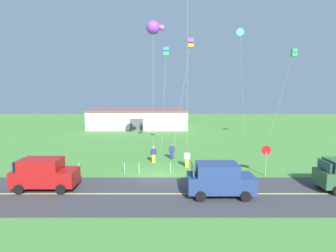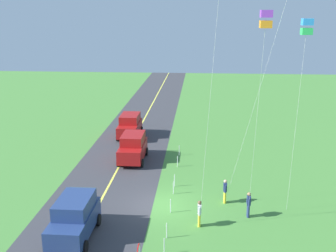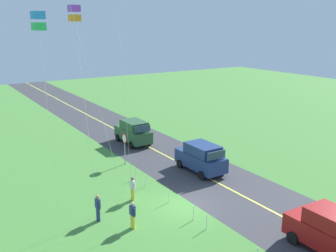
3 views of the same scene
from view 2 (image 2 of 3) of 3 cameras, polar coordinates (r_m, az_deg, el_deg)
The scene contains 18 objects.
ground_plane at distance 26.64m, azimuth -1.02°, elevation -11.14°, with size 120.00×120.00×0.10m, color #478438.
asphalt_road at distance 27.25m, azimuth -9.57°, elevation -10.60°, with size 120.00×7.00×0.00m, color #38383D.
road_centre_stripe at distance 27.25m, azimuth -9.57°, elevation -10.59°, with size 120.00×0.16×0.00m, color #E5E04C.
car_suv_foreground at distance 23.27m, azimuth -13.00°, elevation -12.42°, with size 4.40×2.12×2.24m.
car_parked_west_far at distance 40.50m, azimuth -5.37°, elevation 0.08°, with size 4.40×2.12×2.24m.
car_parked_west_near at distance 33.98m, azimuth -4.95°, elevation -2.97°, with size 4.40×2.12×2.24m.
person_adult_near at distance 25.32m, azimuth 11.23°, elevation -10.64°, with size 0.58×0.22×1.60m.
person_adult_companion at distance 23.92m, azimuth 4.42°, elevation -12.00°, with size 0.58×0.22×1.60m.
person_child_watcher at distance 26.83m, azimuth 8.00°, elevation -8.92°, with size 0.58×0.22×1.60m.
kite_red_low at distance 20.99m, azimuth 13.57°, elevation 14.26°, with size 2.12×0.56×12.06m.
kite_orange_near at distance 23.87m, azimuth 18.89°, elevation 12.95°, with size 0.85×0.56×11.63m.
fence_post_0 at distance 35.24m, azimuth 1.59°, elevation -3.44°, with size 0.05×0.05×0.90m, color silver.
fence_post_1 at distance 32.68m, azimuth 1.34°, elevation -4.99°, with size 0.05×0.05×0.90m, color silver.
fence_post_2 at distance 29.09m, azimuth 0.92°, elevation -7.66°, with size 0.05×0.05×0.90m, color silver.
fence_post_3 at distance 27.96m, azimuth 0.76°, elevation -8.65°, with size 0.05×0.05×0.90m, color silver.
fence_post_4 at distance 25.52m, azimuth 0.36°, elevation -11.14°, with size 0.05×0.05×0.90m, color silver.
fence_post_5 at distance 22.92m, azimuth -0.18°, elevation -14.46°, with size 0.05×0.05×0.90m, color silver.
fence_post_6 at distance 21.59m, azimuth -0.53°, elevation -16.52°, with size 0.05×0.05×0.90m, color silver.
Camera 2 is at (23.69, 2.30, 11.91)m, focal length 43.47 mm.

